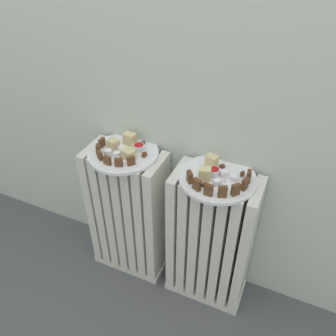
# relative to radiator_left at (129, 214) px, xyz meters

# --- Properties ---
(ground_plane) EXTENTS (6.00, 6.00, 0.00)m
(ground_plane) POSITION_rel_radiator_left_xyz_m (0.19, -0.28, -0.31)
(ground_plane) COLOR #4C4C51
(radiator_left) EXTENTS (0.33, 0.18, 0.63)m
(radiator_left) POSITION_rel_radiator_left_xyz_m (0.00, 0.00, 0.00)
(radiator_left) COLOR silver
(radiator_left) RESTS_ON ground_plane
(radiator_right) EXTENTS (0.33, 0.18, 0.63)m
(radiator_right) POSITION_rel_radiator_left_xyz_m (0.38, 0.00, 0.00)
(radiator_right) COLOR silver
(radiator_right) RESTS_ON ground_plane
(plate_left) EXTENTS (0.27, 0.27, 0.01)m
(plate_left) POSITION_rel_radiator_left_xyz_m (0.00, -0.00, 0.32)
(plate_left) COLOR white
(plate_left) RESTS_ON radiator_left
(plate_right) EXTENTS (0.27, 0.27, 0.01)m
(plate_right) POSITION_rel_radiator_left_xyz_m (0.38, -0.00, 0.32)
(plate_right) COLOR white
(plate_right) RESTS_ON radiator_right
(dark_cake_slice_left_0) EXTENTS (0.01, 0.03, 0.03)m
(dark_cake_slice_left_0) POSITION_rel_radiator_left_xyz_m (-0.09, 0.00, 0.35)
(dark_cake_slice_left_0) COLOR #56351E
(dark_cake_slice_left_0) RESTS_ON plate_left
(dark_cake_slice_left_1) EXTENTS (0.02, 0.03, 0.03)m
(dark_cake_slice_left_1) POSITION_rel_radiator_left_xyz_m (-0.08, -0.04, 0.35)
(dark_cake_slice_left_1) COLOR #56351E
(dark_cake_slice_left_1) RESTS_ON plate_left
(dark_cake_slice_left_2) EXTENTS (0.03, 0.03, 0.03)m
(dark_cake_slice_left_2) POSITION_rel_radiator_left_xyz_m (-0.05, -0.08, 0.35)
(dark_cake_slice_left_2) COLOR #56351E
(dark_cake_slice_left_2) RESTS_ON plate_left
(dark_cake_slice_left_3) EXTENTS (0.03, 0.02, 0.03)m
(dark_cake_slice_left_3) POSITION_rel_radiator_left_xyz_m (-0.01, -0.09, 0.35)
(dark_cake_slice_left_3) COLOR #56351E
(dark_cake_slice_left_3) RESTS_ON plate_left
(dark_cake_slice_left_4) EXTENTS (0.03, 0.02, 0.03)m
(dark_cake_slice_left_4) POSITION_rel_radiator_left_xyz_m (0.03, -0.09, 0.35)
(dark_cake_slice_left_4) COLOR #56351E
(dark_cake_slice_left_4) RESTS_ON plate_left
(dark_cake_slice_left_5) EXTENTS (0.03, 0.03, 0.03)m
(dark_cake_slice_left_5) POSITION_rel_radiator_left_xyz_m (0.07, -0.06, 0.35)
(dark_cake_slice_left_5) COLOR #56351E
(dark_cake_slice_left_5) RESTS_ON plate_left
(marble_cake_slice_left_0) EXTENTS (0.05, 0.04, 0.05)m
(marble_cake_slice_left_0) POSITION_rel_radiator_left_xyz_m (-0.00, 0.06, 0.35)
(marble_cake_slice_left_0) COLOR beige
(marble_cake_slice_left_0) RESTS_ON plate_left
(marble_cake_slice_left_1) EXTENTS (0.05, 0.05, 0.04)m
(marble_cake_slice_left_1) POSITION_rel_radiator_left_xyz_m (-0.04, 0.01, 0.35)
(marble_cake_slice_left_1) COLOR beige
(marble_cake_slice_left_1) RESTS_ON plate_left
(marble_cake_slice_left_2) EXTENTS (0.05, 0.05, 0.04)m
(marble_cake_slice_left_2) POSITION_rel_radiator_left_xyz_m (0.04, -0.03, 0.35)
(marble_cake_slice_left_2) COLOR beige
(marble_cake_slice_left_2) RESTS_ON plate_left
(turkish_delight_left_0) EXTENTS (0.03, 0.03, 0.03)m
(turkish_delight_left_0) POSITION_rel_radiator_left_xyz_m (-0.00, -0.00, 0.34)
(turkish_delight_left_0) COLOR white
(turkish_delight_left_0) RESTS_ON plate_left
(turkish_delight_left_1) EXTENTS (0.03, 0.03, 0.02)m
(turkish_delight_left_1) POSITION_rel_radiator_left_xyz_m (-0.00, -0.04, 0.34)
(turkish_delight_left_1) COLOR white
(turkish_delight_left_1) RESTS_ON plate_left
(turkish_delight_left_2) EXTENTS (0.03, 0.03, 0.02)m
(turkish_delight_left_2) POSITION_rel_radiator_left_xyz_m (-0.04, -0.04, 0.34)
(turkish_delight_left_2) COLOR white
(turkish_delight_left_2) RESTS_ON plate_left
(medjool_date_left_0) EXTENTS (0.02, 0.03, 0.02)m
(medjool_date_left_0) POSITION_rel_radiator_left_xyz_m (0.09, 0.01, 0.34)
(medjool_date_left_0) COLOR #4C2814
(medjool_date_left_0) RESTS_ON plate_left
(medjool_date_left_1) EXTENTS (0.03, 0.03, 0.01)m
(medjool_date_left_1) POSITION_rel_radiator_left_xyz_m (0.05, 0.07, 0.34)
(medjool_date_left_1) COLOR #4C2814
(medjool_date_left_1) RESTS_ON plate_left
(jam_bowl_left) EXTENTS (0.04, 0.04, 0.03)m
(jam_bowl_left) POSITION_rel_radiator_left_xyz_m (0.05, 0.03, 0.34)
(jam_bowl_left) COLOR white
(jam_bowl_left) RESTS_ON plate_left
(dark_cake_slice_right_0) EXTENTS (0.03, 0.03, 0.04)m
(dark_cake_slice_right_0) POSITION_rel_radiator_left_xyz_m (0.30, -0.07, 0.35)
(dark_cake_slice_right_0) COLOR #56351E
(dark_cake_slice_right_0) RESTS_ON plate_right
(dark_cake_slice_right_1) EXTENTS (0.03, 0.02, 0.04)m
(dark_cake_slice_right_1) POSITION_rel_radiator_left_xyz_m (0.33, -0.09, 0.35)
(dark_cake_slice_right_1) COLOR #56351E
(dark_cake_slice_right_1) RESTS_ON plate_right
(dark_cake_slice_right_2) EXTENTS (0.03, 0.01, 0.04)m
(dark_cake_slice_right_2) POSITION_rel_radiator_left_xyz_m (0.37, -0.10, 0.35)
(dark_cake_slice_right_2) COLOR #56351E
(dark_cake_slice_right_2) RESTS_ON plate_right
(dark_cake_slice_right_3) EXTENTS (0.03, 0.02, 0.04)m
(dark_cake_slice_right_3) POSITION_rel_radiator_left_xyz_m (0.42, -0.09, 0.35)
(dark_cake_slice_right_3) COLOR #56351E
(dark_cake_slice_right_3) RESTS_ON plate_right
(dark_cake_slice_right_4) EXTENTS (0.03, 0.03, 0.04)m
(dark_cake_slice_right_4) POSITION_rel_radiator_left_xyz_m (0.45, -0.07, 0.35)
(dark_cake_slice_right_4) COLOR #56351E
(dark_cake_slice_right_4) RESTS_ON plate_right
(dark_cake_slice_right_5) EXTENTS (0.02, 0.03, 0.04)m
(dark_cake_slice_right_5) POSITION_rel_radiator_left_xyz_m (0.47, -0.03, 0.35)
(dark_cake_slice_right_5) COLOR #56351E
(dark_cake_slice_right_5) RESTS_ON plate_right
(dark_cake_slice_right_6) EXTENTS (0.02, 0.03, 0.04)m
(dark_cake_slice_right_6) POSITION_rel_radiator_left_xyz_m (0.48, 0.02, 0.35)
(dark_cake_slice_right_6) COLOR #56351E
(dark_cake_slice_right_6) RESTS_ON plate_right
(marble_cake_slice_right_0) EXTENTS (0.05, 0.04, 0.05)m
(marble_cake_slice_right_0) POSITION_rel_radiator_left_xyz_m (0.34, 0.04, 0.35)
(marble_cake_slice_right_0) COLOR beige
(marble_cake_slice_right_0) RESTS_ON plate_right
(marble_cake_slice_right_1) EXTENTS (0.05, 0.04, 0.05)m
(marble_cake_slice_right_1) POSITION_rel_radiator_left_xyz_m (0.34, -0.03, 0.35)
(marble_cake_slice_right_1) COLOR beige
(marble_cake_slice_right_1) RESTS_ON plate_right
(turkish_delight_right_0) EXTENTS (0.03, 0.03, 0.02)m
(turkish_delight_right_0) POSITION_rel_radiator_left_xyz_m (0.39, 0.01, 0.34)
(turkish_delight_right_0) COLOR white
(turkish_delight_right_0) RESTS_ON plate_right
(turkish_delight_right_1) EXTENTS (0.02, 0.02, 0.02)m
(turkish_delight_right_1) POSITION_rel_radiator_left_xyz_m (0.43, 0.00, 0.34)
(turkish_delight_right_1) COLOR white
(turkish_delight_right_1) RESTS_ON plate_right
(turkish_delight_right_2) EXTENTS (0.03, 0.03, 0.02)m
(turkish_delight_right_2) POSITION_rel_radiator_left_xyz_m (0.38, -0.04, 0.34)
(turkish_delight_right_2) COLOR white
(turkish_delight_right_2) RESTS_ON plate_right
(medjool_date_right_0) EXTENTS (0.03, 0.03, 0.02)m
(medjool_date_right_0) POSITION_rel_radiator_left_xyz_m (0.37, 0.05, 0.34)
(medjool_date_right_0) COLOR #4C2814
(medjool_date_right_0) RESTS_ON plate_right
(medjool_date_right_1) EXTENTS (0.03, 0.03, 0.02)m
(medjool_date_right_1) POSITION_rel_radiator_left_xyz_m (0.35, -0.07, 0.34)
(medjool_date_right_1) COLOR #4C2814
(medjool_date_right_1) RESTS_ON plate_right
(medjool_date_right_2) EXTENTS (0.02, 0.03, 0.02)m
(medjool_date_right_2) POSITION_rel_radiator_left_xyz_m (0.45, 0.04, 0.34)
(medjool_date_right_2) COLOR #4C2814
(medjool_date_right_2) RESTS_ON plate_right
(jam_bowl_right) EXTENTS (0.04, 0.04, 0.03)m
(jam_bowl_right) POSITION_rel_radiator_left_xyz_m (0.36, 0.00, 0.34)
(jam_bowl_right) COLOR white
(jam_bowl_right) RESTS_ON plate_right
(fork) EXTENTS (0.03, 0.10, 0.00)m
(fork) POSITION_rel_radiator_left_xyz_m (0.40, -0.04, 0.33)
(fork) COLOR silver
(fork) RESTS_ON plate_right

